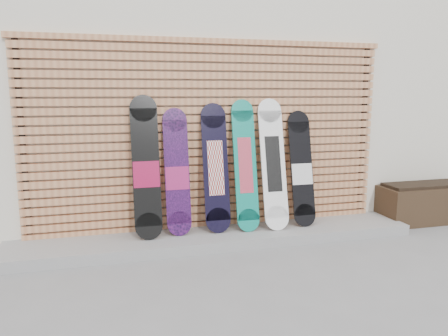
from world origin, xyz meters
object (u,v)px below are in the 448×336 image
Objects in this scene: snowboard_0 at (146,168)px; snowboard_3 at (245,165)px; snowboard_4 at (273,164)px; snowboard_5 at (302,169)px; snowboard_2 at (216,168)px; planter_box at (423,203)px; snowboard_1 at (177,173)px.

snowboard_3 is at bearing -0.10° from snowboard_0.
snowboard_4 is at bearing -3.62° from snowboard_3.
snowboard_3 is (1.13, -0.00, -0.02)m from snowboard_0.
snowboard_4 is 0.38m from snowboard_5.
snowboard_2 is 0.97× the size of snowboard_4.
snowboard_2 is (-2.82, 0.03, 0.59)m from planter_box.
snowboard_3 is at bearing 179.84° from planter_box.
snowboard_1 is at bearing 179.12° from snowboard_2.
snowboard_4 is at bearing -2.49° from snowboard_1.
snowboard_4 reaches higher than planter_box.
planter_box is 0.82× the size of snowboard_1.
snowboard_1 is at bearing 179.39° from planter_box.
snowboard_1 is 0.44m from snowboard_2.
snowboard_0 is at bearing -178.62° from snowboard_2.
snowboard_3 is at bearing 176.38° from snowboard_4.
planter_box is 2.22m from snowboard_4.
snowboard_0 reaches higher than snowboard_5.
snowboard_2 is (0.44, -0.01, 0.04)m from snowboard_1.
planter_box is 1.84m from snowboard_5.
snowboard_1 is at bearing 177.51° from snowboard_4.
snowboard_0 is at bearing 179.09° from snowboard_4.
snowboard_4 is at bearing -176.66° from snowboard_5.
planter_box is at bearing -0.61° from snowboard_1.
snowboard_1 is 0.79m from snowboard_3.
snowboard_1 is (0.34, 0.03, -0.07)m from snowboard_0.
snowboard_0 reaches higher than planter_box.
snowboard_2 is at bearing 1.38° from snowboard_0.
snowboard_4 is 1.11× the size of snowboard_5.
planter_box is 2.54m from snowboard_3.
snowboard_4 reaches higher than snowboard_1.
snowboard_5 is at bearing -1.10° from snowboard_2.
snowboard_4 is at bearing -179.61° from planter_box.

